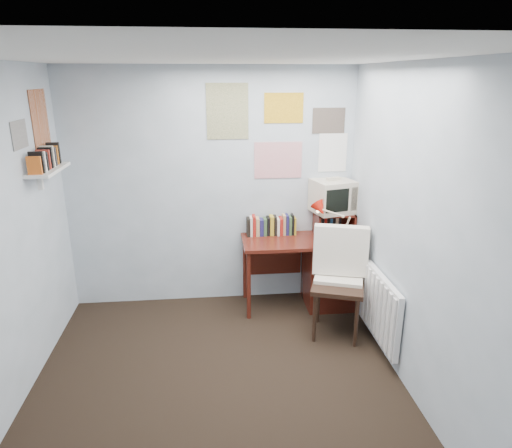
{
  "coord_description": "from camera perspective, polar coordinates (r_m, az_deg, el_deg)",
  "views": [
    {
      "loc": [
        -0.02,
        -2.94,
        2.39
      ],
      "look_at": [
        0.39,
        0.99,
        1.1
      ],
      "focal_mm": 32.0,
      "sensor_mm": 36.0,
      "label": 1
    }
  ],
  "objects": [
    {
      "name": "back_wall",
      "position": [
        4.82,
        -5.55,
        4.29
      ],
      "size": [
        3.0,
        0.02,
        2.5
      ],
      "primitive_type": "cube",
      "color": "silver",
      "rests_on": "ground"
    },
    {
      "name": "tv_riser",
      "position": [
        4.95,
        9.71,
        0.07
      ],
      "size": [
        0.4,
        0.3,
        0.25
      ],
      "primitive_type": "cube",
      "color": "#521B12",
      "rests_on": "desk"
    },
    {
      "name": "desk_chair",
      "position": [
        4.4,
        10.19,
        -7.65
      ],
      "size": [
        0.65,
        0.63,
        1.01
      ],
      "primitive_type": "cube",
      "rotation": [
        0.0,
        0.0,
        -0.33
      ],
      "color": "black",
      "rests_on": "ground"
    },
    {
      "name": "wall_shelf",
      "position": [
        4.34,
        -24.54,
        6.19
      ],
      "size": [
        0.2,
        0.62,
        0.24
      ],
      "primitive_type": "cube",
      "color": "white",
      "rests_on": "left_wall"
    },
    {
      "name": "crt_tv",
      "position": [
        4.87,
        9.55,
        3.63
      ],
      "size": [
        0.47,
        0.45,
        0.37
      ],
      "primitive_type": "cube",
      "rotation": [
        0.0,
        0.0,
        0.26
      ],
      "color": "beige",
      "rests_on": "tv_riser"
    },
    {
      "name": "ceiling",
      "position": [
        2.94,
        -5.9,
        20.1
      ],
      "size": [
        3.0,
        3.5,
        0.02
      ],
      "primitive_type": "cube",
      "color": "white",
      "rests_on": "back_wall"
    },
    {
      "name": "ground",
      "position": [
        3.79,
        -4.61,
        -21.15
      ],
      "size": [
        3.5,
        3.5,
        0.0
      ],
      "primitive_type": "plane",
      "color": "black",
      "rests_on": "ground"
    },
    {
      "name": "radiator",
      "position": [
        4.27,
        15.33,
        -10.13
      ],
      "size": [
        0.09,
        0.8,
        0.6
      ],
      "primitive_type": "cube",
      "color": "white",
      "rests_on": "right_wall"
    },
    {
      "name": "posters_back",
      "position": [
        4.77,
        2.84,
        11.52
      ],
      "size": [
        1.2,
        0.01,
        0.9
      ],
      "primitive_type": "cube",
      "color": "white",
      "rests_on": "back_wall"
    },
    {
      "name": "desk",
      "position": [
        4.99,
        8.43,
        -5.61
      ],
      "size": [
        1.2,
        0.55,
        0.76
      ],
      "color": "#521B12",
      "rests_on": "ground"
    },
    {
      "name": "right_wall",
      "position": [
        3.5,
        20.21,
        -2.13
      ],
      "size": [
        0.02,
        3.5,
        2.5
      ],
      "primitive_type": "cube",
      "color": "silver",
      "rests_on": "ground"
    },
    {
      "name": "desk_lamp",
      "position": [
        4.64,
        11.41,
        -0.35
      ],
      "size": [
        0.3,
        0.27,
        0.39
      ],
      "primitive_type": "cube",
      "rotation": [
        0.0,
        0.0,
        0.13
      ],
      "color": "red",
      "rests_on": "desk"
    },
    {
      "name": "posters_left",
      "position": [
        4.32,
        -26.4,
        11.03
      ],
      "size": [
        0.01,
        0.7,
        0.6
      ],
      "primitive_type": "cube",
      "color": "white",
      "rests_on": "left_wall"
    },
    {
      "name": "book_row",
      "position": [
        4.89,
        2.35,
        -0.08
      ],
      "size": [
        0.6,
        0.14,
        0.22
      ],
      "primitive_type": "cube",
      "color": "#521B12",
      "rests_on": "desk"
    }
  ]
}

